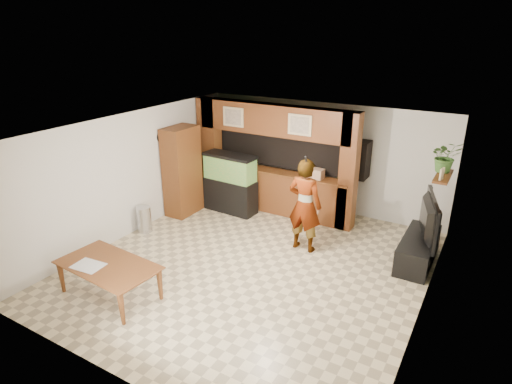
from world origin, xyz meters
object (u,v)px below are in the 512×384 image
Objects in this scene: aquarium at (230,184)px; dining_table at (108,281)px; person at (305,205)px; pantry_cabinet at (182,171)px; television at (423,218)px.

aquarium is 0.84× the size of dining_table.
dining_table is at bearing 58.24° from person.
aquarium is 0.75× the size of person.
aquarium reaches higher than dining_table.
pantry_cabinet is 3.63m from dining_table.
person reaches higher than aquarium.
pantry_cabinet is at bearing -1.93° from person.
person is at bearing 60.25° from dining_table.
person is 1.12× the size of dining_table.
person is at bearing -3.94° from pantry_cabinet.
aquarium is 1.01× the size of television.
television is 2.19m from person.
aquarium is at bearing -18.33° from person.
person is (2.32, -0.86, 0.25)m from aquarium.
television is 5.67m from dining_table.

